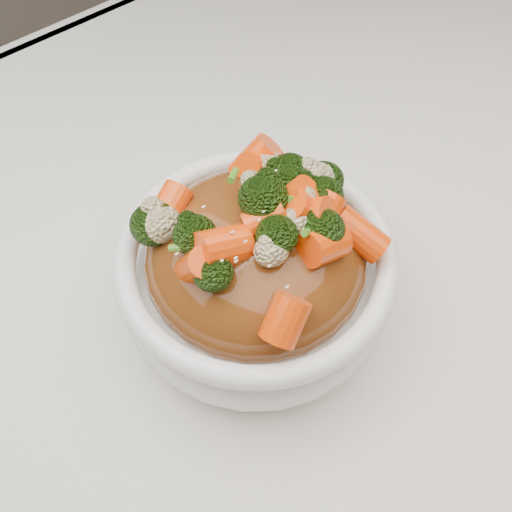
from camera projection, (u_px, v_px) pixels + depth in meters
floor at (232, 512)px, 1.09m from camera, size 3.00×3.00×0.00m
dining_table at (223, 450)px, 0.78m from camera, size 1.20×0.80×0.75m
tablecloth at (203, 320)px, 0.49m from camera, size 1.20×0.80×0.04m
bowl at (256, 279)px, 0.44m from camera, size 0.22×0.22×0.08m
sauce_base at (256, 258)px, 0.42m from camera, size 0.18×0.18×0.09m
carrots at (256, 207)px, 0.38m from camera, size 0.18×0.18×0.05m
broccoli at (256, 208)px, 0.38m from camera, size 0.18×0.18×0.04m
cauliflower at (256, 209)px, 0.38m from camera, size 0.18×0.18×0.03m
scallions at (256, 206)px, 0.37m from camera, size 0.13×0.13×0.02m
sesame_seeds at (256, 206)px, 0.37m from camera, size 0.16×0.16×0.01m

